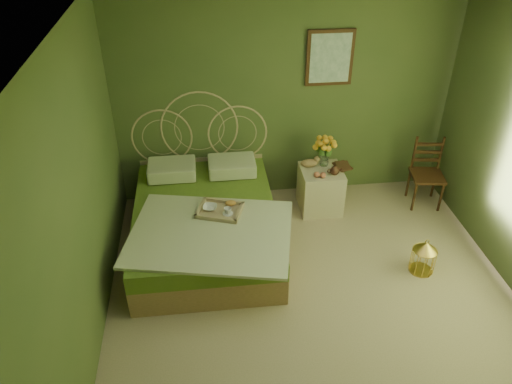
{
  "coord_description": "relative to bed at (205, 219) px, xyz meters",
  "views": [
    {
      "loc": [
        -0.98,
        -3.14,
        3.59
      ],
      "look_at": [
        -0.49,
        1.0,
        0.82
      ],
      "focal_mm": 35.0,
      "sensor_mm": 36.0,
      "label": 1
    }
  ],
  "objects": [
    {
      "name": "floor",
      "position": [
        1.02,
        -1.29,
        -0.31
      ],
      "size": [
        4.5,
        4.5,
        0.0
      ],
      "primitive_type": "plane",
      "color": "tan",
      "rests_on": "ground"
    },
    {
      "name": "ceiling",
      "position": [
        1.02,
        -1.29,
        2.29
      ],
      "size": [
        4.5,
        4.5,
        0.0
      ],
      "primitive_type": "plane",
      "rotation": [
        3.14,
        0.0,
        0.0
      ],
      "color": "silver",
      "rests_on": "wall_back"
    },
    {
      "name": "wall_back",
      "position": [
        1.02,
        0.96,
        0.99
      ],
      "size": [
        4.0,
        0.0,
        4.0
      ],
      "primitive_type": "plane",
      "rotation": [
        1.57,
        0.0,
        0.0
      ],
      "color": "#556233",
      "rests_on": "floor"
    },
    {
      "name": "wall_left",
      "position": [
        -0.98,
        -1.29,
        0.99
      ],
      "size": [
        0.0,
        4.5,
        4.5
      ],
      "primitive_type": "plane",
      "rotation": [
        1.57,
        0.0,
        1.57
      ],
      "color": "#556233",
      "rests_on": "floor"
    },
    {
      "name": "wall_art",
      "position": [
        1.51,
        0.93,
        1.44
      ],
      "size": [
        0.54,
        0.04,
        0.64
      ],
      "color": "#321D0D",
      "rests_on": "wall_back"
    },
    {
      "name": "bed",
      "position": [
        0.0,
        0.0,
        0.0
      ],
      "size": [
        1.8,
        2.27,
        1.4
      ],
      "color": "tan",
      "rests_on": "floor"
    },
    {
      "name": "nightstand",
      "position": [
        1.41,
        0.52,
        0.04
      ],
      "size": [
        0.49,
        0.49,
        0.97
      ],
      "color": "beige",
      "rests_on": "floor"
    },
    {
      "name": "chair",
      "position": [
        2.72,
        0.52,
        0.16
      ],
      "size": [
        0.43,
        0.43,
        0.85
      ],
      "rotation": [
        0.0,
        0.0,
        -0.15
      ],
      "color": "#321D0D",
      "rests_on": "floor"
    },
    {
      "name": "birdcage",
      "position": [
        2.22,
        -0.75,
        -0.13
      ],
      "size": [
        0.24,
        0.24,
        0.37
      ],
      "rotation": [
        0.0,
        0.0,
        -0.15
      ],
      "color": "gold",
      "rests_on": "floor"
    },
    {
      "name": "book_lower",
      "position": [
        1.59,
        0.52,
        0.24
      ],
      "size": [
        0.22,
        0.26,
        0.02
      ],
      "primitive_type": "imported",
      "rotation": [
        0.0,
        0.0,
        0.28
      ],
      "color": "#381E0F",
      "rests_on": "nightstand"
    },
    {
      "name": "book_upper",
      "position": [
        1.59,
        0.52,
        0.26
      ],
      "size": [
        0.16,
        0.22,
        0.02
      ],
      "primitive_type": "imported",
      "rotation": [
        0.0,
        0.0,
        -0.01
      ],
      "color": "#472819",
      "rests_on": "nightstand"
    },
    {
      "name": "cereal_bowl",
      "position": [
        0.06,
        -0.14,
        0.25
      ],
      "size": [
        0.17,
        0.17,
        0.04
      ],
      "primitive_type": "imported",
      "rotation": [
        0.0,
        0.0,
        -0.19
      ],
      "color": "white",
      "rests_on": "bed"
    },
    {
      "name": "coffee_cup",
      "position": [
        0.24,
        -0.25,
        0.27
      ],
      "size": [
        0.08,
        0.08,
        0.07
      ],
      "primitive_type": "imported",
      "rotation": [
        0.0,
        0.0,
        0.05
      ],
      "color": "white",
      "rests_on": "bed"
    }
  ]
}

